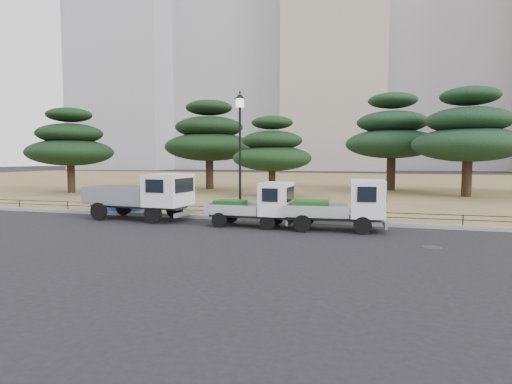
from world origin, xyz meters
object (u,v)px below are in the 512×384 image
(tarp_pile, at_px, (127,202))
(truck_kei_front, at_px, (256,205))
(truck_kei_rear, at_px, (342,205))
(street_lamp, at_px, (240,134))
(truck_large, at_px, (144,194))

(tarp_pile, bearing_deg, truck_kei_front, -16.56)
(truck_kei_rear, bearing_deg, street_lamp, 155.11)
(street_lamp, bearing_deg, truck_large, -161.50)
(truck_large, bearing_deg, truck_kei_front, -1.09)
(truck_kei_front, xyz_separation_m, street_lamp, (-1.25, 1.76, 2.89))
(truck_large, distance_m, tarp_pile, 2.71)
(truck_large, bearing_deg, street_lamp, 22.06)
(truck_kei_front, bearing_deg, tarp_pile, 164.39)
(truck_large, xyz_separation_m, street_lamp, (4.00, 1.34, 2.64))
(truck_large, height_order, truck_kei_front, truck_large)
(truck_large, xyz_separation_m, tarp_pile, (-2.00, 1.73, -0.58))
(truck_kei_front, bearing_deg, street_lamp, 126.24)
(truck_kei_front, relative_size, street_lamp, 0.63)
(truck_kei_front, distance_m, truck_kei_rear, 3.35)
(truck_large, distance_m, truck_kei_rear, 8.61)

